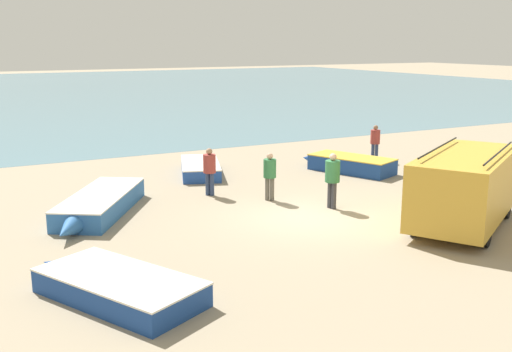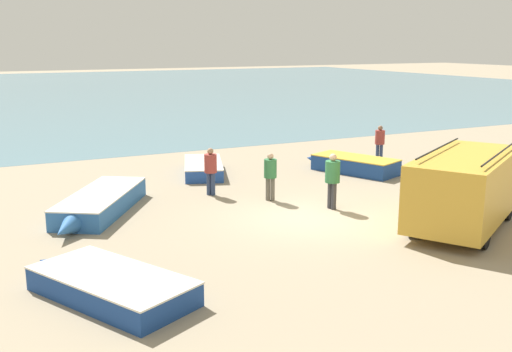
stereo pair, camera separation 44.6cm
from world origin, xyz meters
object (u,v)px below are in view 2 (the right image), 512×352
fishing_rowboat_2 (109,285)px  fisherman_3 (332,176)px  fisherman_0 (270,172)px  fishing_rowboat_0 (99,204)px  parked_van (465,187)px  fishing_rowboat_3 (203,167)px  fishing_rowboat_1 (352,164)px  fisherman_2 (380,140)px  fisherman_1 (211,167)px

fishing_rowboat_2 → fisherman_3: size_ratio=2.47×
fishing_rowboat_2 → fisherman_3: bearing=-92.1°
fisherman_0 → fisherman_3: 2.18m
fishing_rowboat_0 → fishing_rowboat_2: fishing_rowboat_0 is taller
parked_van → fishing_rowboat_3: bearing=81.2°
fishing_rowboat_1 → fisherman_2: fisherman_2 is taller
fishing_rowboat_1 → fisherman_1: size_ratio=2.55×
fishing_rowboat_3 → fisherman_3: size_ratio=2.34×
parked_van → fisherman_1: bearing=96.6°
fishing_rowboat_0 → fishing_rowboat_3: bearing=160.7°
fishing_rowboat_0 → fishing_rowboat_3: (4.95, 3.90, -0.06)m
parked_van → fishing_rowboat_3: (-4.03, 9.92, -0.92)m
fisherman_0 → fisherman_3: fisherman_3 is taller
fisherman_3 → fishing_rowboat_2: bearing=16.5°
fishing_rowboat_2 → fisherman_0: size_ratio=2.73×
fishing_rowboat_3 → fisherman_2: 7.97m
fisherman_3 → parked_van: bearing=116.7°
parked_van → fisherman_3: bearing=93.9°
fisherman_1 → fisherman_2: (8.87, 2.19, -0.03)m
fishing_rowboat_1 → fishing_rowboat_0: bearing=75.7°
fisherman_2 → fisherman_3: 8.21m
fishing_rowboat_0 → fisherman_0: 5.56m
fishing_rowboat_3 → fisherman_2: size_ratio=2.61×
fishing_rowboat_1 → fishing_rowboat_2: (-11.60, -7.81, -0.06)m
parked_van → fisherman_0: (-3.55, 5.05, -0.21)m
fishing_rowboat_3 → fisherman_2: fisherman_2 is taller
fisherman_0 → fisherman_1: size_ratio=0.98×
fisherman_1 → fisherman_2: 9.14m
fishing_rowboat_2 → fisherman_3: fisherman_3 is taller
fishing_rowboat_0 → fisherman_0: size_ratio=3.19×
fishing_rowboat_2 → fishing_rowboat_0: bearing=-36.9°
fishing_rowboat_3 → fisherman_0: 4.95m
fisherman_0 → fisherman_1: bearing=-94.8°
fishing_rowboat_1 → fisherman_3: size_ratio=2.36×
fisherman_2 → fisherman_0: bearing=-16.3°
fisherman_2 → fisherman_3: fisherman_3 is taller
fishing_rowboat_1 → fishing_rowboat_3: 6.01m
fishing_rowboat_0 → fisherman_2: size_ratio=3.21×
fishing_rowboat_1 → fisherman_1: bearing=75.6°
fisherman_0 → fishing_rowboat_2: bearing=-10.0°
fishing_rowboat_3 → fishing_rowboat_1: bearing=-93.9°
fishing_rowboat_3 → fisherman_3: bearing=-145.5°
fishing_rowboat_2 → fisherman_2: 16.65m
fishing_rowboat_0 → fishing_rowboat_2: size_ratio=1.17×
parked_van → fisherman_3: (-2.28, 3.28, -0.11)m
fisherman_2 → fishing_rowboat_3: bearing=-51.4°
fishing_rowboat_1 → fisherman_3: 5.71m
fishing_rowboat_2 → fisherman_2: fisherman_2 is taller
fishing_rowboat_2 → fishing_rowboat_3: size_ratio=1.05×
fishing_rowboat_0 → fishing_rowboat_3: 6.30m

